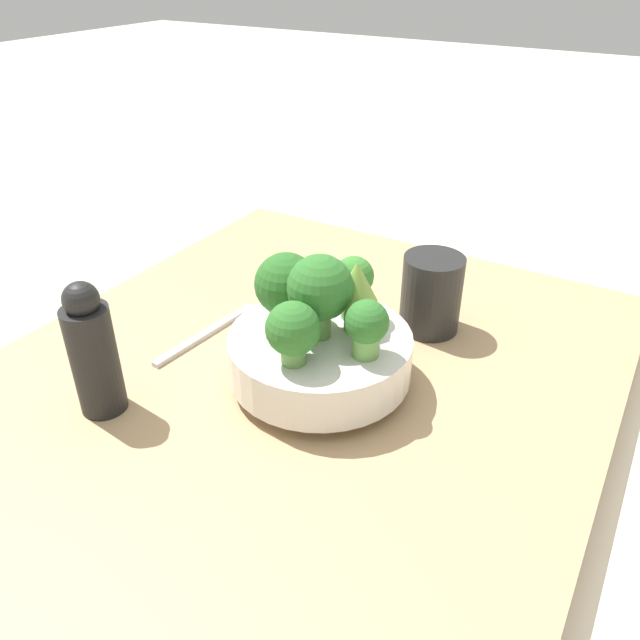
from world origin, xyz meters
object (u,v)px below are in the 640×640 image
(bowl, at_px, (320,356))
(cup, at_px, (431,294))
(fork, at_px, (206,334))
(pepper_mill, at_px, (93,352))

(bowl, xyz_separation_m, cup, (-0.17, 0.06, 0.01))
(cup, bearing_deg, fork, -55.18)
(bowl, distance_m, pepper_mill, 0.24)
(pepper_mill, bearing_deg, bowl, 131.34)
(bowl, distance_m, cup, 0.18)
(bowl, height_order, cup, cup)
(pepper_mill, xyz_separation_m, fork, (-0.17, 0.00, -0.07))
(bowl, bearing_deg, cup, 160.98)
(bowl, relative_size, fork, 1.18)
(pepper_mill, bearing_deg, fork, 179.27)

